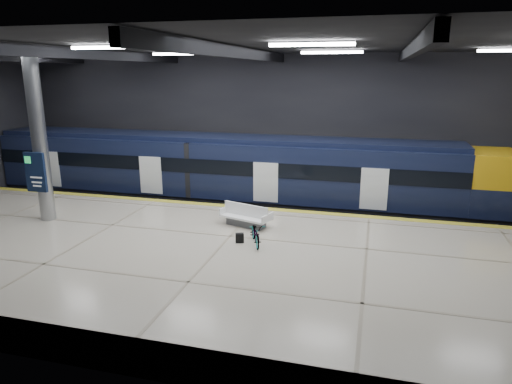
% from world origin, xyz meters
% --- Properties ---
extents(ground, '(30.00, 30.00, 0.00)m').
position_xyz_m(ground, '(0.00, 0.00, 0.00)').
color(ground, black).
rests_on(ground, ground).
extents(room_shell, '(30.10, 16.10, 8.05)m').
position_xyz_m(room_shell, '(-0.00, 0.00, 5.72)').
color(room_shell, black).
rests_on(room_shell, ground).
extents(platform, '(30.00, 11.00, 1.10)m').
position_xyz_m(platform, '(0.00, -2.50, 0.55)').
color(platform, '#B5AC99').
rests_on(platform, ground).
extents(safety_strip, '(30.00, 0.40, 0.01)m').
position_xyz_m(safety_strip, '(0.00, 2.75, 1.11)').
color(safety_strip, gold).
rests_on(safety_strip, platform).
extents(rails, '(30.00, 1.52, 0.16)m').
position_xyz_m(rails, '(0.00, 5.50, 0.08)').
color(rails, gray).
rests_on(rails, ground).
extents(train, '(29.40, 2.84, 3.79)m').
position_xyz_m(train, '(-1.08, 5.50, 2.06)').
color(train, black).
rests_on(train, ground).
extents(bench, '(2.22, 1.43, 0.91)m').
position_xyz_m(bench, '(0.25, 0.27, 1.42)').
color(bench, '#595B60').
rests_on(bench, platform).
extents(bicycle, '(1.11, 1.65, 0.82)m').
position_xyz_m(bicycle, '(1.14, -1.54, 1.51)').
color(bicycle, '#99999E').
rests_on(bicycle, platform).
extents(pannier_bag, '(0.34, 0.27, 0.35)m').
position_xyz_m(pannier_bag, '(0.54, -1.54, 1.28)').
color(pannier_bag, black).
rests_on(pannier_bag, platform).
extents(info_column, '(0.90, 0.78, 6.90)m').
position_xyz_m(info_column, '(-8.00, -1.03, 4.46)').
color(info_column, '#9EA0A5').
rests_on(info_column, platform).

